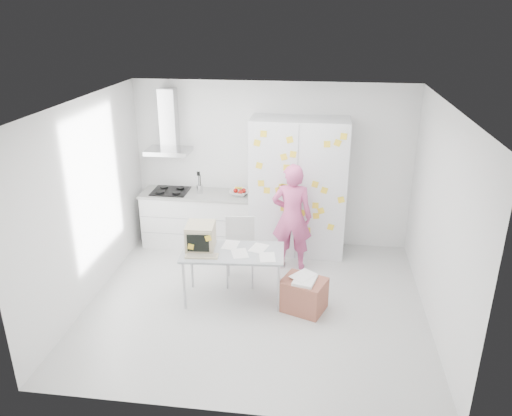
# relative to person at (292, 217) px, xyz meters

# --- Properties ---
(floor) EXTENTS (4.50, 4.00, 0.02)m
(floor) POSITION_rel_person_xyz_m (-0.40, -1.10, -0.84)
(floor) COLOR silver
(floor) RESTS_ON ground
(walls) EXTENTS (4.52, 4.01, 2.70)m
(walls) POSITION_rel_person_xyz_m (-0.40, -0.38, 0.52)
(walls) COLOR white
(walls) RESTS_ON ground
(ceiling) EXTENTS (4.50, 4.00, 0.02)m
(ceiling) POSITION_rel_person_xyz_m (-0.40, -1.10, 1.87)
(ceiling) COLOR white
(ceiling) RESTS_ON walls
(counter_run) EXTENTS (1.84, 0.63, 1.28)m
(counter_run) POSITION_rel_person_xyz_m (-1.60, 0.60, -0.36)
(counter_run) COLOR white
(counter_run) RESTS_ON ground
(range_hood) EXTENTS (0.70, 0.48, 1.01)m
(range_hood) POSITION_rel_person_xyz_m (-2.05, 0.74, 1.13)
(range_hood) COLOR silver
(range_hood) RESTS_ON walls
(tall_cabinet) EXTENTS (1.50, 0.68, 2.20)m
(tall_cabinet) POSITION_rel_person_xyz_m (0.05, 0.57, 0.27)
(tall_cabinet) COLOR silver
(tall_cabinet) RESTS_ON ground
(person) EXTENTS (0.61, 0.41, 1.66)m
(person) POSITION_rel_person_xyz_m (0.00, 0.00, 0.00)
(person) COLOR #CC4F87
(person) RESTS_ON ground
(desk) EXTENTS (1.40, 0.78, 1.08)m
(desk) POSITION_rel_person_xyz_m (-0.99, -1.02, -0.01)
(desk) COLOR #9DA2A7
(desk) RESTS_ON ground
(chair) EXTENTS (0.49, 0.49, 0.97)m
(chair) POSITION_rel_person_xyz_m (-0.71, -0.50, -0.28)
(chair) COLOR beige
(chair) RESTS_ON ground
(cardboard_box) EXTENTS (0.67, 0.60, 0.48)m
(cardboard_box) POSITION_rel_person_xyz_m (0.25, -1.16, -0.60)
(cardboard_box) COLOR #A35C46
(cardboard_box) RESTS_ON ground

